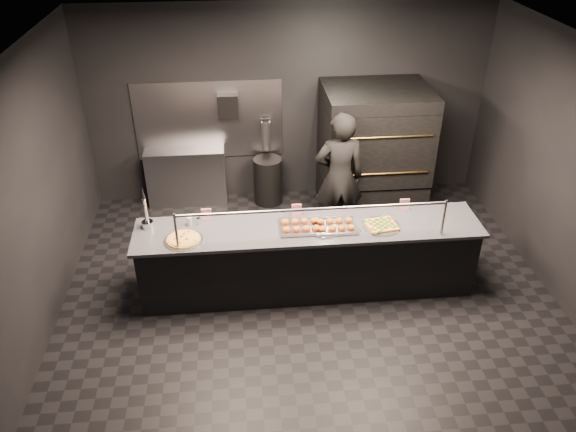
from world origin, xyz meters
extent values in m
plane|color=black|center=(0.00, 0.00, 0.00)|extent=(6.00, 6.00, 0.00)
plane|color=black|center=(0.00, 0.00, 3.00)|extent=(6.00, 6.00, 0.00)
cube|color=black|center=(0.00, 2.50, 1.50)|extent=(6.00, 0.04, 3.00)
cube|color=black|center=(0.00, -2.50, 1.50)|extent=(6.00, 0.04, 3.00)
cube|color=black|center=(-3.00, 0.00, 1.50)|extent=(0.04, 5.00, 3.00)
cube|color=black|center=(3.00, 0.00, 1.50)|extent=(0.04, 5.00, 3.00)
cube|color=#99999E|center=(-1.20, 2.48, 1.30)|extent=(2.20, 0.02, 1.20)
cube|color=black|center=(0.00, 0.00, 0.44)|extent=(4.00, 0.70, 0.88)
cube|color=#3D3D43|center=(0.00, 0.00, 0.90)|extent=(4.10, 0.78, 0.04)
cylinder|color=#99999E|center=(-1.50, -0.30, 1.15)|extent=(0.03, 0.03, 0.45)
cylinder|color=#99999E|center=(1.50, -0.30, 1.15)|extent=(0.03, 0.03, 0.45)
cylinder|color=#99999E|center=(0.00, -0.30, 1.34)|extent=(3.00, 0.04, 0.04)
cube|color=black|center=(1.20, 1.90, 0.30)|extent=(1.50, 1.15, 0.60)
cube|color=black|center=(1.20, 1.90, 0.90)|extent=(1.50, 1.20, 0.55)
cube|color=black|center=(1.20, 1.90, 1.45)|extent=(1.50, 1.20, 0.55)
cube|color=black|center=(1.20, 1.90, 1.82)|extent=(1.50, 1.20, 0.18)
cylinder|color=gold|center=(1.20, 1.28, 0.90)|extent=(1.30, 0.02, 0.02)
cylinder|color=gold|center=(1.20, 1.28, 1.45)|extent=(1.30, 0.02, 0.02)
cube|color=#99999E|center=(-1.60, 2.32, 0.45)|extent=(1.20, 0.35, 0.90)
cube|color=black|center=(-0.90, 2.39, 1.55)|extent=(0.30, 0.20, 0.35)
cylinder|color=#B2B2B7|center=(-0.35, 2.40, 1.05)|extent=(0.14, 0.14, 0.45)
cube|color=black|center=(-0.35, 2.40, 1.30)|extent=(0.10, 0.06, 0.06)
cylinder|color=silver|center=(-1.89, 0.17, 0.96)|extent=(0.14, 0.14, 0.08)
cylinder|color=silver|center=(-1.89, 0.17, 1.14)|extent=(0.05, 0.05, 0.35)
cylinder|color=silver|center=(-1.89, 0.09, 1.29)|extent=(0.02, 0.10, 0.02)
cone|color=black|center=(-1.89, 0.17, 1.38)|extent=(0.05, 0.05, 0.14)
cylinder|color=silver|center=(-1.45, -0.15, 0.93)|extent=(0.44, 0.44, 0.01)
cylinder|color=gold|center=(-1.45, -0.15, 0.94)|extent=(0.39, 0.39, 0.02)
cylinder|color=#EFB84E|center=(-1.45, -0.15, 0.95)|extent=(0.34, 0.34, 0.01)
cube|color=silver|center=(-0.10, -0.02, 0.93)|extent=(0.51, 0.37, 0.02)
ellipsoid|color=#A76723|center=(-0.27, -0.11, 0.97)|extent=(0.09, 0.09, 0.06)
ellipsoid|color=#A76723|center=(-0.27, 0.06, 0.97)|extent=(0.09, 0.09, 0.06)
ellipsoid|color=#A76723|center=(-0.16, -0.11, 0.97)|extent=(0.09, 0.09, 0.06)
ellipsoid|color=#A76723|center=(-0.16, 0.06, 0.97)|extent=(0.09, 0.09, 0.06)
ellipsoid|color=#A76723|center=(-0.04, -0.11, 0.97)|extent=(0.09, 0.09, 0.06)
ellipsoid|color=#A76723|center=(-0.04, 0.06, 0.97)|extent=(0.09, 0.09, 0.06)
ellipsoid|color=#A76723|center=(0.07, -0.11, 0.97)|extent=(0.09, 0.09, 0.06)
ellipsoid|color=#A76723|center=(0.07, 0.06, 0.97)|extent=(0.09, 0.09, 0.06)
cube|color=silver|center=(0.31, -0.05, 0.93)|extent=(0.56, 0.47, 0.02)
ellipsoid|color=#A76723|center=(0.14, -0.13, 0.97)|extent=(0.09, 0.09, 0.06)
ellipsoid|color=#A76723|center=(0.14, 0.03, 0.97)|extent=(0.09, 0.09, 0.06)
ellipsoid|color=#A76723|center=(0.25, -0.13, 0.97)|extent=(0.09, 0.09, 0.06)
ellipsoid|color=#A76723|center=(0.25, 0.03, 0.97)|extent=(0.09, 0.09, 0.06)
ellipsoid|color=#A76723|center=(0.37, -0.13, 0.97)|extent=(0.09, 0.09, 0.06)
ellipsoid|color=#A76723|center=(0.37, 0.03, 0.97)|extent=(0.09, 0.09, 0.06)
ellipsoid|color=#A76723|center=(0.48, -0.13, 0.97)|extent=(0.09, 0.09, 0.06)
ellipsoid|color=#A76723|center=(0.48, 0.03, 0.97)|extent=(0.09, 0.09, 0.06)
cylinder|color=silver|center=(0.85, -0.08, 0.93)|extent=(0.44, 0.44, 0.01)
cube|color=gold|center=(0.85, -0.08, 0.94)|extent=(0.40, 0.37, 0.02)
cube|color=#EFB84E|center=(0.85, -0.08, 0.95)|extent=(0.37, 0.34, 0.01)
cube|color=#358421|center=(0.85, -0.08, 0.96)|extent=(0.35, 0.32, 0.01)
cylinder|color=silver|center=(-1.40, 0.18, 0.97)|extent=(0.06, 0.06, 0.11)
cylinder|color=silver|center=(-1.29, 0.18, 0.96)|extent=(0.05, 0.05, 0.09)
cube|color=white|center=(-1.20, 0.28, 1.00)|extent=(0.12, 0.04, 0.15)
cube|color=white|center=(-0.11, 0.28, 1.00)|extent=(0.12, 0.04, 0.15)
cube|color=white|center=(1.22, 0.28, 1.00)|extent=(0.12, 0.04, 0.15)
cylinder|color=black|center=(-0.35, 2.22, 0.37)|extent=(0.44, 0.44, 0.74)
imported|color=black|center=(0.57, 1.19, 0.93)|extent=(0.68, 0.45, 1.86)
camera|label=1|loc=(-0.78, -5.50, 4.51)|focal=35.00mm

